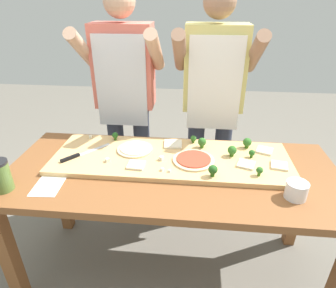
# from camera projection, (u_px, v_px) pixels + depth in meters

# --- Properties ---
(ground_plane) EXTENTS (8.00, 8.00, 0.00)m
(ground_plane) POSITION_uv_depth(u_px,v_px,m) (171.00, 269.00, 1.90)
(ground_plane) COLOR #6B665B
(prep_table) EXTENTS (1.78, 0.76, 0.78)m
(prep_table) POSITION_uv_depth(u_px,v_px,m) (172.00, 185.00, 1.59)
(prep_table) COLOR brown
(prep_table) RESTS_ON ground
(cutting_board) EXTENTS (1.32, 0.45, 0.03)m
(cutting_board) POSITION_uv_depth(u_px,v_px,m) (171.00, 158.00, 1.62)
(cutting_board) COLOR tan
(cutting_board) RESTS_ON prep_table
(chefs_knife) EXTENTS (0.22, 0.25, 0.02)m
(chefs_knife) POSITION_uv_depth(u_px,v_px,m) (79.00, 155.00, 1.62)
(chefs_knife) COLOR #B7BABF
(chefs_knife) RESTS_ON cutting_board
(pizza_whole_tomato_red) EXTENTS (0.23, 0.23, 0.02)m
(pizza_whole_tomato_red) POSITION_uv_depth(u_px,v_px,m) (194.00, 160.00, 1.57)
(pizza_whole_tomato_red) COLOR beige
(pizza_whole_tomato_red) RESTS_ON cutting_board
(pizza_whole_white_garlic) EXTENTS (0.21, 0.21, 0.02)m
(pizza_whole_white_garlic) POSITION_uv_depth(u_px,v_px,m) (135.00, 149.00, 1.68)
(pizza_whole_white_garlic) COLOR beige
(pizza_whole_white_garlic) RESTS_ON cutting_board
(pizza_slice_near_right) EXTENTS (0.09, 0.09, 0.01)m
(pizza_slice_near_right) POSITION_uv_depth(u_px,v_px,m) (136.00, 165.00, 1.52)
(pizza_slice_near_right) COLOR beige
(pizza_slice_near_right) RESTS_ON cutting_board
(pizza_slice_far_left) EXTENTS (0.10, 0.10, 0.01)m
(pizza_slice_far_left) POSITION_uv_depth(u_px,v_px,m) (279.00, 166.00, 1.52)
(pizza_slice_far_left) COLOR beige
(pizza_slice_far_left) RESTS_ON cutting_board
(pizza_slice_center) EXTENTS (0.11, 0.11, 0.01)m
(pizza_slice_center) POSITION_uv_depth(u_px,v_px,m) (246.00, 164.00, 1.53)
(pizza_slice_center) COLOR beige
(pizza_slice_center) RESTS_ON cutting_board
(pizza_slice_far_right) EXTENTS (0.11, 0.11, 0.01)m
(pizza_slice_far_right) POSITION_uv_depth(u_px,v_px,m) (264.00, 150.00, 1.66)
(pizza_slice_far_right) COLOR beige
(pizza_slice_far_right) RESTS_ON cutting_board
(pizza_slice_near_left) EXTENTS (0.11, 0.11, 0.01)m
(pizza_slice_near_left) POSITION_uv_depth(u_px,v_px,m) (173.00, 144.00, 1.73)
(pizza_slice_near_left) COLOR beige
(pizza_slice_near_left) RESTS_ON cutting_board
(broccoli_floret_front_right) EXTENTS (0.04, 0.04, 0.05)m
(broccoli_floret_front_right) POSITION_uv_depth(u_px,v_px,m) (115.00, 136.00, 1.78)
(broccoli_floret_front_right) COLOR #2C5915
(broccoli_floret_front_right) RESTS_ON cutting_board
(broccoli_floret_center_right) EXTENTS (0.05, 0.05, 0.06)m
(broccoli_floret_center_right) POSITION_uv_depth(u_px,v_px,m) (232.00, 150.00, 1.60)
(broccoli_floret_center_right) COLOR #366618
(broccoli_floret_center_right) RESTS_ON cutting_board
(broccoli_floret_front_mid) EXTENTS (0.05, 0.05, 0.06)m
(broccoli_floret_front_mid) POSITION_uv_depth(u_px,v_px,m) (247.00, 142.00, 1.69)
(broccoli_floret_front_mid) COLOR #366618
(broccoli_floret_front_mid) RESTS_ON cutting_board
(broccoli_floret_front_left) EXTENTS (0.04, 0.04, 0.05)m
(broccoli_floret_front_left) POSITION_uv_depth(u_px,v_px,m) (193.00, 139.00, 1.75)
(broccoli_floret_front_left) COLOR #366618
(broccoli_floret_front_left) RESTS_ON cutting_board
(broccoli_floret_back_left) EXTENTS (0.05, 0.05, 0.06)m
(broccoli_floret_back_left) POSITION_uv_depth(u_px,v_px,m) (202.00, 142.00, 1.69)
(broccoli_floret_back_left) COLOR #366618
(broccoli_floret_back_left) RESTS_ON cutting_board
(broccoli_floret_center_left) EXTENTS (0.05, 0.05, 0.06)m
(broccoli_floret_center_left) POSITION_uv_depth(u_px,v_px,m) (213.00, 170.00, 1.42)
(broccoli_floret_center_left) COLOR #2C5915
(broccoli_floret_center_left) RESTS_ON cutting_board
(broccoli_floret_back_mid) EXTENTS (0.03, 0.03, 0.05)m
(broccoli_floret_back_mid) POSITION_uv_depth(u_px,v_px,m) (260.00, 171.00, 1.43)
(broccoli_floret_back_mid) COLOR #366618
(broccoli_floret_back_mid) RESTS_ON cutting_board
(broccoli_floret_back_right) EXTENTS (0.03, 0.03, 0.05)m
(broccoli_floret_back_right) POSITION_uv_depth(u_px,v_px,m) (252.00, 153.00, 1.59)
(broccoli_floret_back_right) COLOR #2C5915
(broccoli_floret_back_right) RESTS_ON cutting_board
(cheese_crumble_a) EXTENTS (0.03, 0.03, 0.02)m
(cheese_crumble_a) POSITION_uv_depth(u_px,v_px,m) (162.00, 158.00, 1.58)
(cheese_crumble_a) COLOR silver
(cheese_crumble_a) RESTS_ON cutting_board
(cheese_crumble_b) EXTENTS (0.02, 0.02, 0.02)m
(cheese_crumble_b) POSITION_uv_depth(u_px,v_px,m) (90.00, 137.00, 1.81)
(cheese_crumble_b) COLOR silver
(cheese_crumble_b) RESTS_ON cutting_board
(cheese_crumble_c) EXTENTS (0.01, 0.01, 0.01)m
(cheese_crumble_c) POSITION_uv_depth(u_px,v_px,m) (170.00, 171.00, 1.47)
(cheese_crumble_c) COLOR white
(cheese_crumble_c) RESTS_ON cutting_board
(cheese_crumble_d) EXTENTS (0.02, 0.02, 0.01)m
(cheese_crumble_d) POSITION_uv_depth(u_px,v_px,m) (162.00, 169.00, 1.48)
(cheese_crumble_d) COLOR white
(cheese_crumble_d) RESTS_ON cutting_board
(cheese_crumble_e) EXTENTS (0.03, 0.03, 0.02)m
(cheese_crumble_e) POSITION_uv_depth(u_px,v_px,m) (107.00, 160.00, 1.56)
(cheese_crumble_e) COLOR silver
(cheese_crumble_e) RESTS_ON cutting_board
(flour_cup) EXTENTS (0.10, 0.10, 0.08)m
(flour_cup) POSITION_uv_depth(u_px,v_px,m) (296.00, 191.00, 1.32)
(flour_cup) COLOR white
(flour_cup) RESTS_ON prep_table
(sauce_jar) EXTENTS (0.10, 0.10, 0.15)m
(sauce_jar) POSITION_uv_depth(u_px,v_px,m) (0.00, 176.00, 1.35)
(sauce_jar) COLOR #517033
(sauce_jar) RESTS_ON prep_table
(recipe_note) EXTENTS (0.14, 0.18, 0.00)m
(recipe_note) POSITION_uv_depth(u_px,v_px,m) (48.00, 186.00, 1.41)
(recipe_note) COLOR white
(recipe_note) RESTS_ON prep_table
(cook_left) EXTENTS (0.54, 0.39, 1.67)m
(cook_left) POSITION_uv_depth(u_px,v_px,m) (125.00, 92.00, 2.02)
(cook_left) COLOR #333847
(cook_left) RESTS_ON ground
(cook_right) EXTENTS (0.54, 0.39, 1.67)m
(cook_right) POSITION_uv_depth(u_px,v_px,m) (213.00, 95.00, 1.97)
(cook_right) COLOR #333847
(cook_right) RESTS_ON ground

